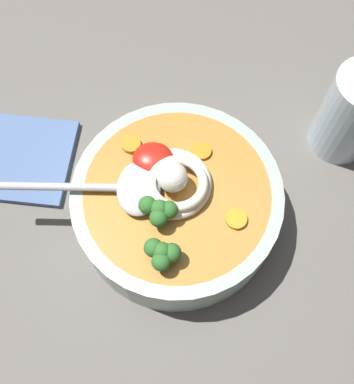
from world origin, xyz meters
The scene contains 11 objects.
table_slab centered at (0.00, 0.00, 1.44)cm, with size 134.97×134.97×2.88cm, color #5B5651.
soup_bowl centered at (2.65, -1.71, 6.21)cm, with size 21.59×21.59×6.44cm.
noodle_pile centered at (2.30, -1.12, 10.41)cm, with size 8.63×8.46×3.47cm.
soup_spoon centered at (-2.51, -1.96, 10.13)cm, with size 17.34×6.21×1.60cm.
chili_sauce_dollop centered at (0.00, 1.38, 10.27)cm, with size 4.20×3.78×1.89cm, color red.
broccoli_floret_left centered at (1.18, -4.49, 11.06)cm, with size 3.49×3.00×2.76cm.
broccoli_floret_beside_noodles centered at (1.75, -8.65, 11.06)cm, with size 3.50×3.01×2.77cm.
carrot_slice_far centered at (8.59, -4.31, 9.56)cm, with size 2.09×2.09×0.47cm, color orange.
carrot_slice_extra_b centered at (-2.49, 3.28, 9.61)cm, with size 2.01×2.01×0.57cm, color orange.
carrot_slice_near_spoon centered at (4.90, 3.03, 9.53)cm, with size 2.03×2.03×0.41cm, color orange.
drinking_glass centered at (21.40, 9.47, 8.43)cm, with size 7.05×7.05×11.10cm, color silver.
Camera 1 is at (3.89, -20.24, 51.06)cm, focal length 42.67 mm.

